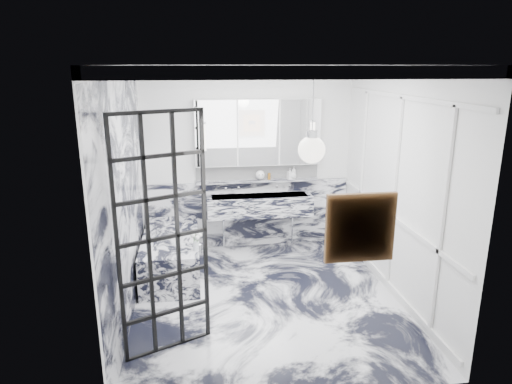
{
  "coord_description": "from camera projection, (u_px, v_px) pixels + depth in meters",
  "views": [
    {
      "loc": [
        -0.81,
        -5.05,
        2.81
      ],
      "look_at": [
        -0.05,
        0.5,
        1.24
      ],
      "focal_mm": 32.0,
      "sensor_mm": 36.0,
      "label": 1
    }
  ],
  "objects": [
    {
      "name": "bathtub",
      "position": [
        172.0,
        254.0,
        6.3
      ],
      "size": [
        0.75,
        1.65,
        0.55
      ],
      "primitive_type": "cube",
      "color": "silver",
      "rests_on": "floor"
    },
    {
      "name": "wall_back",
      "position": [
        248.0,
        159.0,
        7.02
      ],
      "size": [
        3.6,
        0.0,
        3.6
      ],
      "primitive_type": "plane",
      "rotation": [
        1.57,
        0.0,
        0.0
      ],
      "color": "white",
      "rests_on": "floor"
    },
    {
      "name": "pendant_light",
      "position": [
        312.0,
        150.0,
        4.07
      ],
      "size": [
        0.24,
        0.24,
        0.24
      ],
      "primitive_type": "sphere",
      "color": "white",
      "rests_on": "ceiling"
    },
    {
      "name": "ledge",
      "position": [
        258.0,
        181.0,
        7.05
      ],
      "size": [
        1.9,
        0.14,
        0.04
      ],
      "primitive_type": "cube",
      "color": "silver",
      "rests_on": "wall_back"
    },
    {
      "name": "crittall_door",
      "position": [
        163.0,
        238.0,
        4.37
      ],
      "size": [
        0.82,
        0.39,
        2.4
      ],
      "primitive_type": null,
      "rotation": [
        0.0,
        0.0,
        0.42
      ],
      "color": "black",
      "rests_on": "floor"
    },
    {
      "name": "panel_molding",
      "position": [
        394.0,
        193.0,
        5.54
      ],
      "size": [
        0.03,
        3.4,
        2.3
      ],
      "primitive_type": "cube",
      "color": "white",
      "rests_on": "floor"
    },
    {
      "name": "face_pot",
      "position": [
        260.0,
        175.0,
        7.02
      ],
      "size": [
        0.14,
        0.14,
        0.14
      ],
      "primitive_type": "sphere",
      "color": "white",
      "rests_on": "ledge"
    },
    {
      "name": "wall_front",
      "position": [
        302.0,
        250.0,
        3.58
      ],
      "size": [
        3.6,
        0.0,
        3.6
      ],
      "primitive_type": "plane",
      "rotation": [
        -1.57,
        0.0,
        0.0
      ],
      "color": "white",
      "rests_on": "floor"
    },
    {
      "name": "marble_clad_back",
      "position": [
        248.0,
        214.0,
        7.23
      ],
      "size": [
        3.18,
        0.05,
        1.05
      ],
      "primitive_type": "cube",
      "color": "silver",
      "rests_on": "floor"
    },
    {
      "name": "artwork",
      "position": [
        360.0,
        228.0,
        3.65
      ],
      "size": [
        0.47,
        0.05,
        0.47
      ],
      "primitive_type": "cube",
      "color": "#C76B14",
      "rests_on": "wall_front"
    },
    {
      "name": "trough_sink",
      "position": [
        259.0,
        205.0,
        6.98
      ],
      "size": [
        1.6,
        0.45,
        0.3
      ],
      "primitive_type": "cube",
      "color": "silver",
      "rests_on": "wall_back"
    },
    {
      "name": "amber_bottle",
      "position": [
        269.0,
        176.0,
        7.04
      ],
      "size": [
        0.04,
        0.04,
        0.1
      ],
      "primitive_type": "cylinder",
      "color": "#8C5919",
      "rests_on": "ledge"
    },
    {
      "name": "ceiling",
      "position": [
        267.0,
        65.0,
        4.92
      ],
      "size": [
        3.6,
        3.6,
        0.0
      ],
      "primitive_type": "plane",
      "rotation": [
        3.14,
        0.0,
        0.0
      ],
      "color": "white",
      "rests_on": "wall_back"
    },
    {
      "name": "marble_clad_left",
      "position": [
        127.0,
        200.0,
        5.11
      ],
      "size": [
        0.02,
        3.56,
        2.68
      ],
      "primitive_type": "cube",
      "color": "silver",
      "rests_on": "floor"
    },
    {
      "name": "wall_left",
      "position": [
        125.0,
        195.0,
        5.09
      ],
      "size": [
        0.0,
        3.6,
        3.6
      ],
      "primitive_type": "plane",
      "rotation": [
        1.57,
        0.0,
        1.57
      ],
      "color": "white",
      "rests_on": "floor"
    },
    {
      "name": "mirror_cabinet",
      "position": [
        258.0,
        132.0,
        6.85
      ],
      "size": [
        1.9,
        0.16,
        1.0
      ],
      "primitive_type": "cube",
      "color": "white",
      "rests_on": "wall_back"
    },
    {
      "name": "floor",
      "position": [
        265.0,
        298.0,
        5.68
      ],
      "size": [
        3.6,
        3.6,
        0.0
      ],
      "primitive_type": "plane",
      "color": "silver",
      "rests_on": "ground"
    },
    {
      "name": "subway_tile",
      "position": [
        257.0,
        171.0,
        7.07
      ],
      "size": [
        1.9,
        0.03,
        0.23
      ],
      "primitive_type": "cube",
      "color": "white",
      "rests_on": "wall_back"
    },
    {
      "name": "soap_bottle_b",
      "position": [
        290.0,
        173.0,
        7.08
      ],
      "size": [
        0.09,
        0.09,
        0.17
      ],
      "primitive_type": "imported",
      "rotation": [
        0.0,
        0.0,
        0.25
      ],
      "color": "#4C4C51",
      "rests_on": "ledge"
    },
    {
      "name": "soap_bottle_c",
      "position": [
        293.0,
        174.0,
        7.09
      ],
      "size": [
        0.14,
        0.14,
        0.14
      ],
      "primitive_type": "imported",
      "rotation": [
        0.0,
        0.0,
        -0.28
      ],
      "color": "silver",
      "rests_on": "ledge"
    },
    {
      "name": "flower_vase",
      "position": [
        196.0,
        246.0,
        5.72
      ],
      "size": [
        0.08,
        0.08,
        0.12
      ],
      "primitive_type": "cylinder",
      "color": "silver",
      "rests_on": "bathtub"
    },
    {
      "name": "wall_right",
      "position": [
        397.0,
        185.0,
        5.51
      ],
      "size": [
        0.0,
        3.6,
        3.6
      ],
      "primitive_type": "plane",
      "rotation": [
        1.57,
        0.0,
        -1.57
      ],
      "color": "white",
      "rests_on": "floor"
    },
    {
      "name": "sconce_left",
      "position": [
        203.0,
        137.0,
        6.66
      ],
      "size": [
        0.07,
        0.07,
        0.4
      ],
      "primitive_type": "cylinder",
      "color": "white",
      "rests_on": "mirror_cabinet"
    },
    {
      "name": "soap_bottle_a",
      "position": [
        294.0,
        172.0,
        7.08
      ],
      "size": [
        0.08,
        0.08,
        0.19
      ],
      "primitive_type": "imported",
      "rotation": [
        0.0,
        0.0,
        -0.03
      ],
      "color": "#8C5919",
      "rests_on": "ledge"
    },
    {
      "name": "sconce_right",
      "position": [
        313.0,
        135.0,
        6.88
      ],
      "size": [
        0.07,
        0.07,
        0.4
      ],
      "primitive_type": "cylinder",
      "color": "white",
      "rests_on": "mirror_cabinet"
    }
  ]
}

